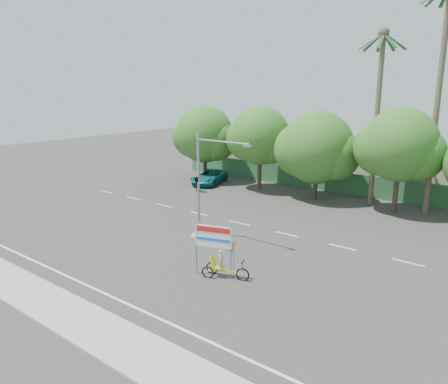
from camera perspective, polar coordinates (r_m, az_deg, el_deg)
The scene contains 14 objects.
ground at distance 25.39m, azimuth -5.02°, elevation -9.26°, with size 120.00×120.00×0.00m, color #33302D.
sidewalk_near at distance 21.11m, azimuth -19.58°, elevation -14.87°, with size 50.00×2.40×0.12m, color gray.
fence at distance 42.62m, azimuth 15.13°, elevation 1.16°, with size 38.00×0.08×2.00m, color #336B3D.
building_left at distance 50.88m, azimuth 6.86°, elevation 4.65°, with size 12.00×8.00×4.00m, color beige.
building_right at distance 44.44m, azimuth 27.04°, elevation 1.68°, with size 14.00×8.00×3.60m, color beige.
tree_far_left at distance 46.45m, azimuth -2.58°, elevation 7.32°, with size 7.14×6.00×7.96m.
tree_left at distance 42.20m, azimuth 4.69°, elevation 7.06°, with size 6.66×5.60×8.07m.
tree_center at distance 39.31m, azimuth 11.99°, elevation 5.46°, with size 7.62×6.40×7.85m.
tree_right at distance 36.68m, azimuth 21.91°, elevation 5.42°, with size 6.90×5.80×8.36m.
palm_tall at distance 37.34m, azimuth 26.40°, elevation 13.20°, with size 3.73×3.79×17.45m.
palm_short at distance 38.58m, azimuth 19.51°, elevation 11.39°, with size 3.73×3.79×14.45m.
traffic_signal at distance 28.67m, azimuth -2.90°, elevation -0.38°, with size 4.72×1.10×7.00m.
trike_billboard at distance 23.16m, azimuth -0.71°, elevation -8.32°, with size 2.89×1.24×2.97m.
pickup_truck at distance 45.27m, azimuth -1.91°, elevation 1.99°, with size 2.41×5.22×1.45m, color #106D76.
Camera 1 is at (16.14, -16.93, 9.85)m, focal length 35.00 mm.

